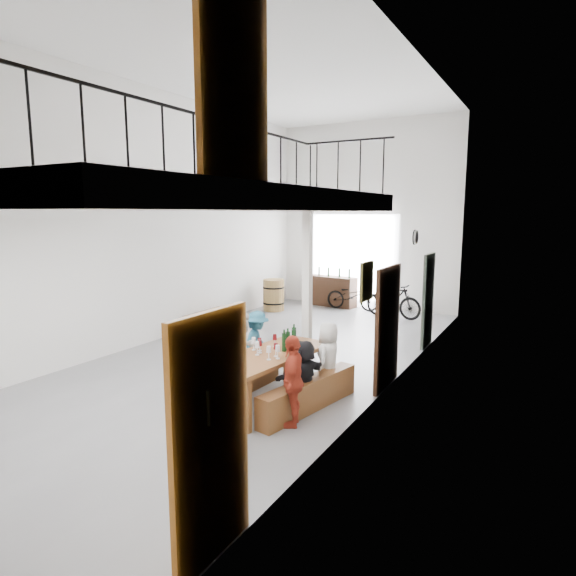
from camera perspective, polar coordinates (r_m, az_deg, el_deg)
The scene contains 24 objects.
floor at distance 9.69m, azimuth -3.49°, elevation -8.22°, with size 12.00×12.00×0.00m, color slate.
room_walls at distance 9.28m, azimuth -3.70°, elevation 13.24°, with size 12.00×12.00×12.00m.
gateway_portal at distance 14.82m, azimuth 7.64°, elevation 3.22°, with size 2.80×0.08×2.80m, color white.
right_wall_decor at distance 6.45m, azimuth 7.68°, elevation -1.08°, with size 0.07×8.28×5.07m.
balcony at distance 5.56m, azimuth -4.02°, elevation 10.03°, with size 1.52×5.62×4.00m.
tasting_table at distance 7.22m, azimuth -2.21°, elevation -8.37°, with size 1.13×2.23×0.79m.
bench_inner at distance 7.70m, azimuth -6.76°, elevation -10.92°, with size 0.34×2.15×0.49m, color brown.
bench_wall at distance 7.18m, azimuth 2.51°, elevation -12.51°, with size 0.26×2.01×0.46m, color brown.
tableware at distance 7.27m, azimuth -1.27°, elevation -6.46°, with size 0.61×0.93×0.35m.
side_bench at distance 12.23m, azimuth -9.59°, elevation -3.71°, with size 0.32×1.44×0.41m, color brown.
oak_barrel at distance 14.11m, azimuth -1.71°, elevation -0.84°, with size 0.63×0.63×0.92m.
serving_counter at distance 14.93m, azimuth 4.88°, elevation -0.34°, with size 1.73×0.48×0.92m, color #321C10.
counter_bottles at distance 14.83m, azimuth 4.88°, elevation 1.93°, with size 1.48×0.29×0.28m.
guest_left_a at distance 7.11m, azimuth -11.14°, elevation -9.01°, with size 0.67×0.44×1.37m, color silver.
guest_left_b at distance 7.52m, azimuth -8.05°, elevation -8.85°, with size 0.42×0.27×1.14m, color #225C74.
guest_left_c at distance 7.90m, azimuth -5.32°, elevation -7.35°, with size 0.63×0.49×1.29m, color silver.
guest_left_d at distance 8.43m, azimuth -3.70°, elevation -6.68°, with size 0.76×0.44×1.18m, color #225C74.
guest_right_a at distance 6.56m, azimuth 0.60°, elevation -10.91°, with size 0.73×0.31×1.25m, color #9F2C1B.
guest_right_b at distance 7.05m, azimuth 1.98°, elevation -10.35°, with size 0.98×0.31×1.05m, color black.
guest_right_c at distance 7.63m, azimuth 4.81°, elevation -8.39°, with size 0.57×0.37×1.17m, color silver.
host_standing at distance 5.63m, azimuth -7.93°, elevation -12.30°, with size 0.60×0.39×1.65m, color #47502D.
potted_plant at distance 8.94m, azimuth 11.31°, elevation -8.45°, with size 0.38×0.33×0.42m, color #154B15.
bicycle_near at distance 14.33m, azimuth 7.63°, elevation -0.93°, with size 0.56×1.59×0.84m, color black.
bicycle_far at distance 13.42m, azimuth 12.37°, elevation -1.43°, with size 0.46×1.62×0.98m, color black.
Camera 1 is at (5.02, -7.78, 2.85)m, focal length 30.00 mm.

